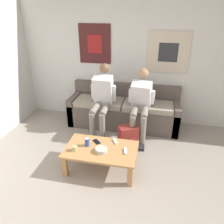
{
  "coord_description": "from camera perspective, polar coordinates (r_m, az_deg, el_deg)",
  "views": [
    {
      "loc": [
        0.63,
        -1.82,
        2.2
      ],
      "look_at": [
        -0.01,
        1.17,
        0.69
      ],
      "focal_mm": 35.0,
      "sensor_mm": 36.0,
      "label": 1
    }
  ],
  "objects": [
    {
      "name": "wall_back",
      "position": [
        4.33,
        3.61,
        13.92
      ],
      "size": [
        10.0,
        0.07,
        2.55
      ],
      "color": "silver",
      "rests_on": "ground_plane"
    },
    {
      "name": "pillar_candle",
      "position": [
        3.14,
        -9.74,
        -9.34
      ],
      "size": [
        0.08,
        0.08,
        0.09
      ],
      "color": "tan",
      "rests_on": "coffee_table"
    },
    {
      "name": "backpack",
      "position": [
        3.75,
        4.25,
        -6.46
      ],
      "size": [
        0.37,
        0.33,
        0.36
      ],
      "color": "maroon",
      "rests_on": "ground_plane"
    },
    {
      "name": "ground_plane",
      "position": [
        2.92,
        -4.97,
        -22.64
      ],
      "size": [
        18.0,
        18.0,
        0.0
      ],
      "primitive_type": "plane",
      "color": "gray"
    },
    {
      "name": "drink_can_blue",
      "position": [
        3.2,
        -6.52,
        -7.81
      ],
      "size": [
        0.07,
        0.07,
        0.12
      ],
      "color": "#28479E",
      "rests_on": "coffee_table"
    },
    {
      "name": "game_controller_near_left",
      "position": [
        3.1,
        3.54,
        -10.14
      ],
      "size": [
        0.06,
        0.15,
        0.03
      ],
      "color": "white",
      "rests_on": "coffee_table"
    },
    {
      "name": "person_seated_adult",
      "position": [
        3.94,
        -2.63,
        3.7
      ],
      "size": [
        0.47,
        0.85,
        1.26
      ],
      "color": "gray",
      "rests_on": "ground_plane"
    },
    {
      "name": "person_seated_teen",
      "position": [
        3.86,
        7.51,
        2.62
      ],
      "size": [
        0.47,
        0.84,
        1.2
      ],
      "color": "gray",
      "rests_on": "ground_plane"
    },
    {
      "name": "ceramic_bowl",
      "position": [
        3.09,
        -2.78,
        -9.8
      ],
      "size": [
        0.18,
        0.18,
        0.06
      ],
      "color": "#B7B2A8",
      "rests_on": "coffee_table"
    },
    {
      "name": "couch",
      "position": [
        4.33,
        3.05,
        0.21
      ],
      "size": [
        2.12,
        0.65,
        0.79
      ],
      "color": "#564C47",
      "rests_on": "ground_plane"
    },
    {
      "name": "coffee_table",
      "position": [
        3.2,
        -2.88,
        -10.37
      ],
      "size": [
        1.03,
        0.62,
        0.35
      ],
      "color": "#B27F4C",
      "rests_on": "ground_plane"
    },
    {
      "name": "cell_phone",
      "position": [
        3.3,
        -4.04,
        -7.73
      ],
      "size": [
        0.14,
        0.14,
        0.01
      ],
      "color": "black",
      "rests_on": "coffee_table"
    },
    {
      "name": "game_controller_near_right",
      "position": [
        3.3,
        0.82,
        -7.6
      ],
      "size": [
        0.1,
        0.14,
        0.03
      ],
      "color": "white",
      "rests_on": "coffee_table"
    }
  ]
}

